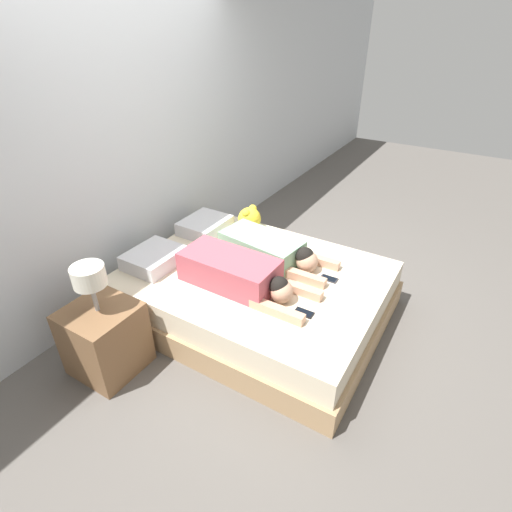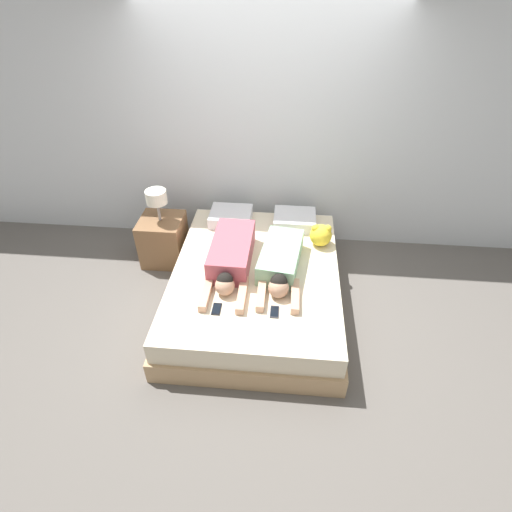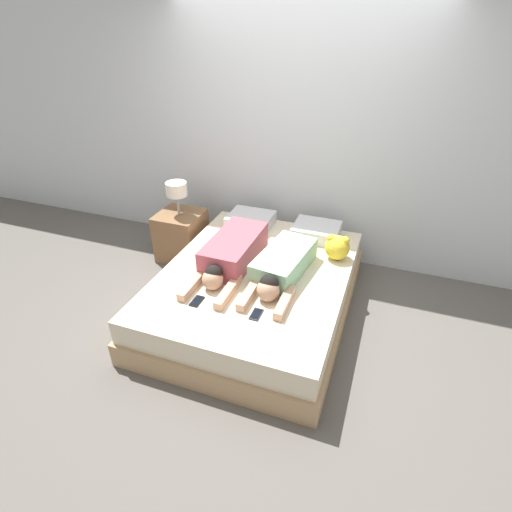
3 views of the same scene
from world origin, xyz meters
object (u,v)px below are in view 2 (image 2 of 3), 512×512
at_px(bed, 256,285).
at_px(pillow_head_left, 231,217).
at_px(pillow_head_right, 295,220).
at_px(person_right, 280,263).
at_px(cell_phone_left, 217,309).
at_px(nightstand, 163,237).
at_px(plush_toy, 321,235).
at_px(cell_phone_right, 275,312).
at_px(person_left, 231,256).

height_order(bed, pillow_head_left, pillow_head_left).
bearing_deg(pillow_head_right, person_right, -98.68).
relative_size(bed, pillow_head_left, 4.62).
xyz_separation_m(bed, cell_phone_left, (-0.28, -0.57, 0.22)).
bearing_deg(pillow_head_left, bed, -66.08).
bearing_deg(nightstand, person_right, -24.94).
bearing_deg(plush_toy, nightstand, 174.91).
bearing_deg(cell_phone_left, pillow_head_right, 65.04).
bearing_deg(plush_toy, cell_phone_right, -112.20).
height_order(person_right, plush_toy, plush_toy).
distance_m(person_left, cell_phone_left, 0.60).
relative_size(pillow_head_right, cell_phone_left, 3.25).
distance_m(person_right, cell_phone_right, 0.55).
bearing_deg(plush_toy, pillow_head_right, 127.93).
distance_m(pillow_head_right, plush_toy, 0.44).
bearing_deg(cell_phone_left, plush_toy, 48.51).
xyz_separation_m(pillow_head_left, pillow_head_right, (0.70, 0.00, 0.00)).
bearing_deg(plush_toy, bed, -144.04).
relative_size(person_left, cell_phone_left, 7.93).
distance_m(pillow_head_left, plush_toy, 1.03).
bearing_deg(pillow_head_right, plush_toy, -52.07).
height_order(bed, person_right, person_right).
height_order(pillow_head_right, cell_phone_right, pillow_head_right).
bearing_deg(person_right, bed, 176.86).
bearing_deg(cell_phone_right, pillow_head_left, 112.46).
relative_size(bed, cell_phone_right, 15.01).
xyz_separation_m(person_left, nightstand, (-0.85, 0.58, -0.25)).
bearing_deg(pillow_head_left, plush_toy, -19.48).
height_order(bed, pillow_head_right, pillow_head_right).
distance_m(pillow_head_left, person_left, 0.78).
bearing_deg(cell_phone_right, bed, 110.33).
height_order(person_left, nightstand, nightstand).
distance_m(bed, pillow_head_left, 0.91).
xyz_separation_m(bed, person_left, (-0.24, 0.02, 0.33)).
bearing_deg(pillow_head_right, person_left, -127.54).
distance_m(bed, nightstand, 1.25).
relative_size(pillow_head_left, person_right, 0.44).
relative_size(pillow_head_left, plush_toy, 1.92).
bearing_deg(person_left, bed, -5.22).
height_order(bed, person_left, person_left).
distance_m(cell_phone_left, nightstand, 1.43).
xyz_separation_m(cell_phone_left, nightstand, (-0.81, 1.17, -0.14)).
height_order(pillow_head_left, cell_phone_right, pillow_head_left).
bearing_deg(nightstand, person_left, -34.24).
bearing_deg(person_right, pillow_head_left, 125.78).
distance_m(person_right, plush_toy, 0.60).
relative_size(person_right, plush_toy, 4.40).
height_order(plush_toy, nightstand, nightstand).
distance_m(pillow_head_right, person_right, 0.81).
distance_m(pillow_head_left, cell_phone_left, 1.36).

